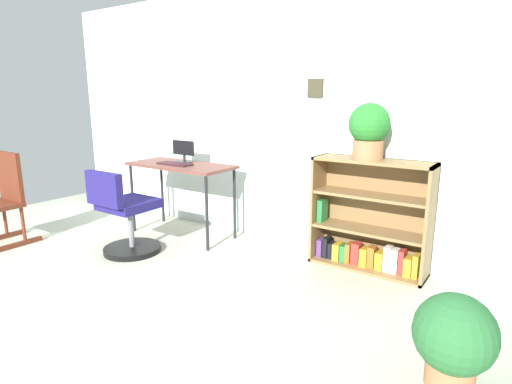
{
  "coord_description": "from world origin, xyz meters",
  "views": [
    {
      "loc": [
        2.43,
        -1.32,
        1.42
      ],
      "look_at": [
        0.52,
        1.48,
        0.64
      ],
      "focal_mm": 29.19,
      "sensor_mm": 36.0,
      "label": 1
    }
  ],
  "objects_px": {
    "desk": "(181,170)",
    "keyboard": "(175,164)",
    "office_chair": "(125,218)",
    "monitor": "(184,152)",
    "bookshelf_low": "(370,222)",
    "potted_plant_on_shelf": "(369,129)",
    "potted_plant_floor": "(454,338)",
    "rocking_chair": "(2,199)"
  },
  "relations": [
    {
      "from": "keyboard",
      "to": "potted_plant_floor",
      "type": "relative_size",
      "value": 0.77
    },
    {
      "from": "desk",
      "to": "office_chair",
      "type": "bearing_deg",
      "value": -93.29
    },
    {
      "from": "keyboard",
      "to": "desk",
      "type": "bearing_deg",
      "value": 87.2
    },
    {
      "from": "potted_plant_floor",
      "to": "monitor",
      "type": "bearing_deg",
      "value": 159.44
    },
    {
      "from": "office_chair",
      "to": "potted_plant_floor",
      "type": "relative_size",
      "value": 1.62
    },
    {
      "from": "desk",
      "to": "keyboard",
      "type": "bearing_deg",
      "value": -92.8
    },
    {
      "from": "potted_plant_on_shelf",
      "to": "potted_plant_floor",
      "type": "height_order",
      "value": "potted_plant_on_shelf"
    },
    {
      "from": "office_chair",
      "to": "rocking_chair",
      "type": "distance_m",
      "value": 1.3
    },
    {
      "from": "monitor",
      "to": "potted_plant_on_shelf",
      "type": "height_order",
      "value": "potted_plant_on_shelf"
    },
    {
      "from": "office_chair",
      "to": "potted_plant_on_shelf",
      "type": "xyz_separation_m",
      "value": [
        1.9,
        0.91,
        0.82
      ]
    },
    {
      "from": "desk",
      "to": "potted_plant_on_shelf",
      "type": "height_order",
      "value": "potted_plant_on_shelf"
    },
    {
      "from": "monitor",
      "to": "rocking_chair",
      "type": "distance_m",
      "value": 1.8
    },
    {
      "from": "office_chair",
      "to": "bookshelf_low",
      "type": "xyz_separation_m",
      "value": [
        1.94,
        0.96,
        0.06
      ]
    },
    {
      "from": "keyboard",
      "to": "bookshelf_low",
      "type": "xyz_separation_m",
      "value": [
        1.9,
        0.35,
        -0.36
      ]
    },
    {
      "from": "bookshelf_low",
      "to": "potted_plant_on_shelf",
      "type": "distance_m",
      "value": 0.77
    },
    {
      "from": "desk",
      "to": "potted_plant_on_shelf",
      "type": "bearing_deg",
      "value": 6.6
    },
    {
      "from": "bookshelf_low",
      "to": "potted_plant_on_shelf",
      "type": "xyz_separation_m",
      "value": [
        -0.04,
        -0.06,
        0.77
      ]
    },
    {
      "from": "keyboard",
      "to": "office_chair",
      "type": "height_order",
      "value": "office_chair"
    },
    {
      "from": "office_chair",
      "to": "potted_plant_floor",
      "type": "xyz_separation_m",
      "value": [
        2.8,
        -0.27,
        -0.08
      ]
    },
    {
      "from": "keyboard",
      "to": "potted_plant_floor",
      "type": "bearing_deg",
      "value": -17.71
    },
    {
      "from": "desk",
      "to": "potted_plant_floor",
      "type": "distance_m",
      "value": 2.95
    },
    {
      "from": "desk",
      "to": "potted_plant_on_shelf",
      "type": "relative_size",
      "value": 2.52
    },
    {
      "from": "office_chair",
      "to": "potted_plant_floor",
      "type": "distance_m",
      "value": 2.81
    },
    {
      "from": "monitor",
      "to": "potted_plant_floor",
      "type": "relative_size",
      "value": 0.57
    },
    {
      "from": "desk",
      "to": "keyboard",
      "type": "distance_m",
      "value": 0.11
    },
    {
      "from": "keyboard",
      "to": "potted_plant_floor",
      "type": "distance_m",
      "value": 2.94
    },
    {
      "from": "monitor",
      "to": "office_chair",
      "type": "relative_size",
      "value": 0.35
    },
    {
      "from": "monitor",
      "to": "potted_plant_on_shelf",
      "type": "distance_m",
      "value": 1.92
    },
    {
      "from": "bookshelf_low",
      "to": "office_chair",
      "type": "bearing_deg",
      "value": -153.57
    },
    {
      "from": "rocking_chair",
      "to": "potted_plant_on_shelf",
      "type": "relative_size",
      "value": 2.02
    },
    {
      "from": "office_chair",
      "to": "potted_plant_on_shelf",
      "type": "height_order",
      "value": "potted_plant_on_shelf"
    },
    {
      "from": "bookshelf_low",
      "to": "rocking_chair",
      "type": "bearing_deg",
      "value": -155.06
    },
    {
      "from": "monitor",
      "to": "bookshelf_low",
      "type": "xyz_separation_m",
      "value": [
        1.93,
        0.18,
        -0.46
      ]
    },
    {
      "from": "bookshelf_low",
      "to": "potted_plant_on_shelf",
      "type": "relative_size",
      "value": 2.16
    },
    {
      "from": "desk",
      "to": "keyboard",
      "type": "height_order",
      "value": "keyboard"
    },
    {
      "from": "rocking_chair",
      "to": "office_chair",
      "type": "bearing_deg",
      "value": 22.45
    },
    {
      "from": "desk",
      "to": "rocking_chair",
      "type": "height_order",
      "value": "rocking_chair"
    },
    {
      "from": "bookshelf_low",
      "to": "potted_plant_floor",
      "type": "distance_m",
      "value": 1.51
    },
    {
      "from": "monitor",
      "to": "office_chair",
      "type": "xyz_separation_m",
      "value": [
        -0.0,
        -0.78,
        -0.51
      ]
    },
    {
      "from": "desk",
      "to": "potted_plant_floor",
      "type": "xyz_separation_m",
      "value": [
        2.76,
        -0.96,
        -0.42
      ]
    },
    {
      "from": "potted_plant_floor",
      "to": "potted_plant_on_shelf",
      "type": "bearing_deg",
      "value": 127.48
    },
    {
      "from": "office_chair",
      "to": "potted_plant_on_shelf",
      "type": "distance_m",
      "value": 2.26
    }
  ]
}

